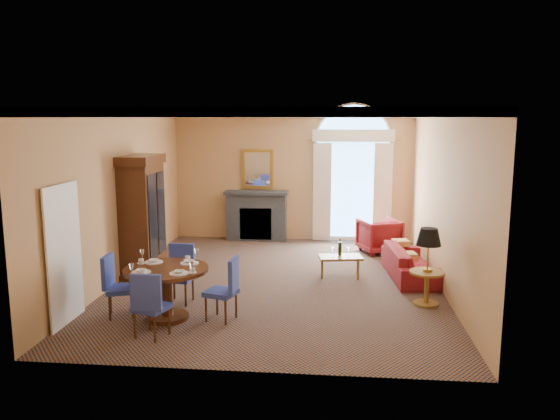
# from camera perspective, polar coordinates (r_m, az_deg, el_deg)

# --- Properties ---
(ground) EXTENTS (7.50, 7.50, 0.00)m
(ground) POSITION_cam_1_polar(r_m,az_deg,el_deg) (10.47, -0.27, -7.49)
(ground) COLOR #13223D
(ground) RESTS_ON ground
(room_envelope) EXTENTS (6.04, 7.52, 3.45)m
(room_envelope) POSITION_cam_1_polar(r_m,az_deg,el_deg) (10.69, -0.05, 6.56)
(room_envelope) COLOR tan
(room_envelope) RESTS_ON ground
(armoire) EXTENTS (0.68, 1.20, 2.36)m
(armoire) POSITION_cam_1_polar(r_m,az_deg,el_deg) (11.09, -14.24, -0.76)
(armoire) COLOR #381C0C
(armoire) RESTS_ON ground
(dining_table) EXTENTS (1.29, 1.29, 1.01)m
(dining_table) POSITION_cam_1_polar(r_m,az_deg,el_deg) (8.61, -11.77, -7.31)
(dining_table) COLOR #381C0C
(dining_table) RESTS_ON ground
(dining_chair_north) EXTENTS (0.48, 0.48, 0.97)m
(dining_chair_north) POSITION_cam_1_polar(r_m,az_deg,el_deg) (9.41, -10.34, -6.10)
(dining_chair_north) COLOR #273A9D
(dining_chair_north) RESTS_ON ground
(dining_chair_south) EXTENTS (0.55, 0.55, 0.97)m
(dining_chair_south) POSITION_cam_1_polar(r_m,az_deg,el_deg) (7.90, -13.54, -9.27)
(dining_chair_south) COLOR #273A9D
(dining_chair_south) RESTS_ON ground
(dining_chair_east) EXTENTS (0.54, 0.54, 0.97)m
(dining_chair_east) POSITION_cam_1_polar(r_m,az_deg,el_deg) (8.44, -5.56, -7.81)
(dining_chair_east) COLOR #273A9D
(dining_chair_east) RESTS_ON ground
(dining_chair_west) EXTENTS (0.56, 0.56, 0.97)m
(dining_chair_west) POSITION_cam_1_polar(r_m,az_deg,el_deg) (8.96, -16.90, -7.17)
(dining_chair_west) COLOR #273A9D
(dining_chair_west) RESTS_ON ground
(sofa) EXTENTS (0.96, 2.06, 0.58)m
(sofa) POSITION_cam_1_polar(r_m,az_deg,el_deg) (10.97, 13.46, -5.38)
(sofa) COLOR maroon
(sofa) RESTS_ON ground
(armchair) EXTENTS (1.09, 1.11, 0.78)m
(armchair) POSITION_cam_1_polar(r_m,az_deg,el_deg) (12.80, 10.32, -2.67)
(armchair) COLOR maroon
(armchair) RESTS_ON ground
(coffee_table) EXTENTS (0.89, 0.59, 0.76)m
(coffee_table) POSITION_cam_1_polar(r_m,az_deg,el_deg) (10.73, 6.31, -4.92)
(coffee_table) COLOR olive
(coffee_table) RESTS_ON ground
(side_table) EXTENTS (0.57, 0.57, 1.27)m
(side_table) POSITION_cam_1_polar(r_m,az_deg,el_deg) (9.32, 15.20, -4.68)
(side_table) COLOR olive
(side_table) RESTS_ON ground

